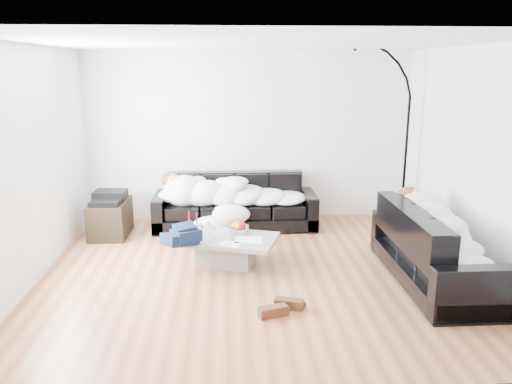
{
  "coord_description": "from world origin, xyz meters",
  "views": [
    {
      "loc": [
        -0.34,
        -5.48,
        2.35
      ],
      "look_at": [
        0.0,
        0.3,
        0.9
      ],
      "focal_mm": 35.0,
      "sensor_mm": 36.0,
      "label": 1
    }
  ],
  "objects": [
    {
      "name": "fruit_bowl",
      "position": [
        -0.2,
        0.41,
        0.42
      ],
      "size": [
        0.24,
        0.24,
        0.15
      ],
      "primitive_type": "cylinder",
      "rotation": [
        0.0,
        0.0,
        0.01
      ],
      "color": "white",
      "rests_on": "coffee_table"
    },
    {
      "name": "coffee_table",
      "position": [
        -0.37,
        0.26,
        0.18
      ],
      "size": [
        1.36,
        1.03,
        0.35
      ],
      "primitive_type": "cube",
      "rotation": [
        0.0,
        0.0,
        -0.3
      ],
      "color": "#939699",
      "rests_on": "ground"
    },
    {
      "name": "sofa_back",
      "position": [
        -0.23,
        1.74,
        0.39
      ],
      "size": [
        2.4,
        0.83,
        0.79
      ],
      "primitive_type": "cube",
      "color": "black",
      "rests_on": "ground"
    },
    {
      "name": "wall_back",
      "position": [
        0.0,
        2.25,
        1.3
      ],
      "size": [
        5.0,
        0.02,
        2.6
      ],
      "primitive_type": "cube",
      "color": "silver",
      "rests_on": "ground"
    },
    {
      "name": "candle_right",
      "position": [
        -0.73,
        0.51,
        0.47
      ],
      "size": [
        0.05,
        0.05,
        0.24
      ],
      "primitive_type": "cylinder",
      "rotation": [
        0.0,
        0.0,
        -0.15
      ],
      "color": "maroon",
      "rests_on": "coffee_table"
    },
    {
      "name": "stereo",
      "position": [
        -2.02,
        1.45,
        0.57
      ],
      "size": [
        0.45,
        0.36,
        0.13
      ],
      "primitive_type": "cube",
      "rotation": [
        0.0,
        0.0,
        -0.04
      ],
      "color": "black",
      "rests_on": "av_cabinet"
    },
    {
      "name": "sleeper_back",
      "position": [
        -0.23,
        1.69,
        0.62
      ],
      "size": [
        2.03,
        0.7,
        0.41
      ],
      "primitive_type": null,
      "color": "white",
      "rests_on": "sofa_back"
    },
    {
      "name": "navy_jacket",
      "position": [
        -0.87,
        0.05,
        0.53
      ],
      "size": [
        0.51,
        0.48,
        0.2
      ],
      "primitive_type": null,
      "rotation": [
        0.0,
        0.0,
        0.51
      ],
      "color": "black",
      "rests_on": "coffee_table"
    },
    {
      "name": "floor_lamp",
      "position": [
        2.27,
        1.58,
        1.2
      ],
      "size": [
        0.94,
        0.63,
        2.4
      ],
      "primitive_type": null,
      "rotation": [
        0.0,
        0.0,
        -0.36
      ],
      "color": "black",
      "rests_on": "ground"
    },
    {
      "name": "sleeper_right",
      "position": [
        1.99,
        -0.36,
        0.64
      ],
      "size": [
        0.75,
        1.77,
        0.43
      ],
      "primitive_type": null,
      "rotation": [
        0.0,
        0.0,
        1.57
      ],
      "color": "white",
      "rests_on": "sofa_right"
    },
    {
      "name": "ground",
      "position": [
        0.0,
        0.0,
        0.0
      ],
      "size": [
        5.0,
        5.0,
        0.0
      ],
      "primitive_type": "plane",
      "color": "brown",
      "rests_on": "ground"
    },
    {
      "name": "wine_glass_a",
      "position": [
        -0.58,
        0.35,
        0.44
      ],
      "size": [
        0.08,
        0.08,
        0.17
      ],
      "primitive_type": "cylinder",
      "rotation": [
        0.0,
        0.0,
        -0.1
      ],
      "color": "white",
      "rests_on": "coffee_table"
    },
    {
      "name": "candle_left",
      "position": [
        -0.82,
        0.49,
        0.49
      ],
      "size": [
        0.06,
        0.06,
        0.27
      ],
      "primitive_type": "cylinder",
      "rotation": [
        0.0,
        0.0,
        0.27
      ],
      "color": "maroon",
      "rests_on": "coffee_table"
    },
    {
      "name": "wall_left",
      "position": [
        -2.5,
        0.0,
        1.3
      ],
      "size": [
        0.02,
        4.5,
        2.6
      ],
      "primitive_type": "cube",
      "color": "silver",
      "rests_on": "ground"
    },
    {
      "name": "wall_right",
      "position": [
        2.5,
        0.0,
        1.3
      ],
      "size": [
        0.02,
        4.5,
        2.6
      ],
      "primitive_type": "cube",
      "color": "silver",
      "rests_on": "ground"
    },
    {
      "name": "shoes",
      "position": [
        0.17,
        -1.01,
        0.06
      ],
      "size": [
        0.52,
        0.4,
        0.11
      ],
      "primitive_type": null,
      "rotation": [
        0.0,
        0.0,
        0.11
      ],
      "color": "#472311",
      "rests_on": "ground"
    },
    {
      "name": "sofa_right",
      "position": [
        1.99,
        -0.36,
        0.42
      ],
      "size": [
        0.89,
        2.07,
        0.84
      ],
      "primitive_type": "cube",
      "rotation": [
        0.0,
        0.0,
        1.57
      ],
      "color": "black",
      "rests_on": "ground"
    },
    {
      "name": "ceiling",
      "position": [
        0.0,
        0.0,
        2.6
      ],
      "size": [
        5.0,
        5.0,
        0.0
      ],
      "primitive_type": "plane",
      "color": "white",
      "rests_on": "ground"
    },
    {
      "name": "wine_glass_b",
      "position": [
        -0.67,
        0.27,
        0.44
      ],
      "size": [
        0.09,
        0.09,
        0.18
      ],
      "primitive_type": "cylinder",
      "rotation": [
        0.0,
        0.0,
        0.23
      ],
      "color": "white",
      "rests_on": "coffee_table"
    },
    {
      "name": "av_cabinet",
      "position": [
        -2.02,
        1.45,
        0.25
      ],
      "size": [
        0.52,
        0.75,
        0.51
      ],
      "primitive_type": "cube",
      "rotation": [
        0.0,
        0.0,
        -0.02
      ],
      "color": "black",
      "rests_on": "ground"
    },
    {
      "name": "newspaper_a",
      "position": [
        -0.1,
        0.13,
        0.36
      ],
      "size": [
        0.36,
        0.29,
        0.01
      ],
      "primitive_type": "cube",
      "rotation": [
        0.0,
        0.0,
        -0.12
      ],
      "color": "silver",
      "rests_on": "coffee_table"
    },
    {
      "name": "teal_cushion",
      "position": [
        1.93,
        0.28,
        0.72
      ],
      "size": [
        0.42,
        0.38,
        0.2
      ],
      "primitive_type": "ellipsoid",
      "rotation": [
        0.0,
        0.0,
        0.24
      ],
      "color": "#0E5467",
      "rests_on": "sofa_right"
    },
    {
      "name": "newspaper_b",
      "position": [
        -0.31,
        0.0,
        0.36
      ],
      "size": [
        0.31,
        0.28,
        0.01
      ],
      "primitive_type": "cube",
      "rotation": [
        0.0,
        0.0,
        -0.56
      ],
      "color": "silver",
      "rests_on": "coffee_table"
    },
    {
      "name": "wine_glass_c",
      "position": [
        -0.51,
        0.22,
        0.43
      ],
      "size": [
        0.08,
        0.08,
        0.16
      ],
      "primitive_type": "cylinder",
      "rotation": [
        0.0,
        0.0,
        -0.32
      ],
      "color": "white",
      "rests_on": "coffee_table"
    }
  ]
}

